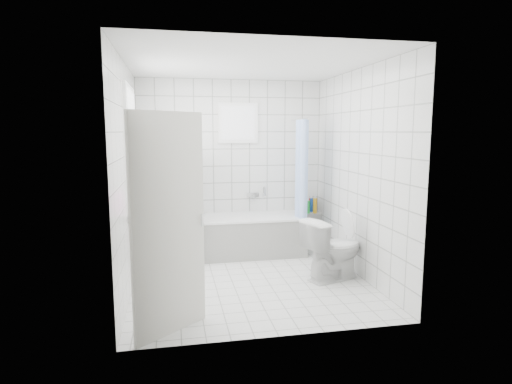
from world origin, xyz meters
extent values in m
plane|color=white|center=(0.00, 0.00, 0.00)|extent=(3.00, 3.00, 0.00)
plane|color=white|center=(0.00, 0.00, 2.60)|extent=(3.00, 3.00, 0.00)
cube|color=white|center=(0.00, 1.50, 1.30)|extent=(2.80, 0.02, 2.60)
cube|color=white|center=(0.00, -1.50, 1.30)|extent=(2.80, 0.02, 2.60)
cube|color=white|center=(-1.40, 0.00, 1.30)|extent=(0.02, 3.00, 2.60)
cube|color=white|center=(1.40, 0.00, 1.30)|extent=(0.02, 3.00, 2.60)
cube|color=white|center=(-1.35, 0.30, 1.60)|extent=(0.01, 0.90, 1.40)
cube|color=white|center=(0.10, 1.46, 1.95)|extent=(0.50, 0.01, 0.50)
cube|color=white|center=(-1.31, 0.30, 0.86)|extent=(0.18, 1.02, 0.08)
cube|color=silver|center=(-0.94, -1.23, 1.00)|extent=(0.64, 0.54, 2.00)
cube|color=white|center=(0.22, 1.12, 0.28)|extent=(1.56, 0.75, 0.55)
cube|color=white|center=(0.22, 1.12, 0.57)|extent=(1.58, 0.77, 0.03)
cube|color=white|center=(-0.63, 1.07, 0.75)|extent=(0.15, 0.85, 1.50)
cube|color=white|center=(1.24, 1.38, 0.28)|extent=(0.40, 0.24, 0.55)
imported|color=white|center=(1.03, -0.16, 0.39)|extent=(0.86, 0.66, 0.78)
cylinder|color=silver|center=(0.95, 1.10, 2.00)|extent=(0.02, 0.80, 0.02)
cube|color=silver|center=(0.32, 1.46, 0.85)|extent=(0.18, 0.06, 0.06)
imported|color=#F760C8|center=(-1.30, -0.08, 1.06)|extent=(0.16, 0.16, 0.31)
imported|color=silver|center=(-1.30, 0.45, 1.04)|extent=(0.14, 0.14, 0.28)
imported|color=pink|center=(-1.30, 0.55, 1.00)|extent=(0.13, 0.13, 0.21)
cylinder|color=orange|center=(1.29, 1.30, 0.67)|extent=(0.06, 0.06, 0.24)
cylinder|color=blue|center=(1.26, 1.42, 0.66)|extent=(0.06, 0.06, 0.22)
cylinder|color=green|center=(1.18, 1.31, 0.65)|extent=(0.06, 0.06, 0.20)
cylinder|color=red|center=(1.20, 1.40, 0.66)|extent=(0.06, 0.06, 0.22)
camera|label=1|loc=(-0.90, -5.01, 1.83)|focal=30.00mm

